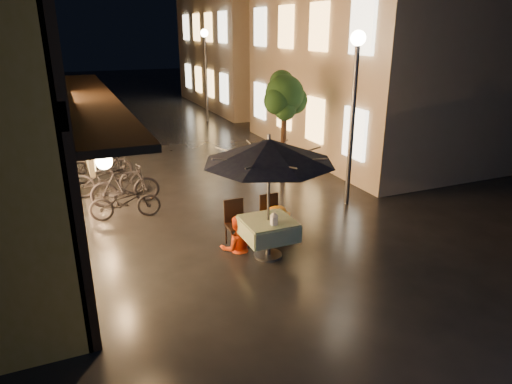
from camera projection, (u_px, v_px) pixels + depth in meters
name	position (u px, v px, depth m)	size (l,w,h in m)	color
ground	(274.00, 258.00, 8.95)	(90.00, 90.00, 0.00)	black
east_building_near	(388.00, 54.00, 16.19)	(7.30, 9.30, 6.80)	#B3A28D
east_building_far	(260.00, 39.00, 26.06)	(7.30, 10.30, 7.30)	#B3A28D
street_tree	(285.00, 97.00, 12.93)	(1.43, 1.20, 3.15)	black
streetlamp_near	(355.00, 88.00, 10.80)	(0.36, 0.36, 4.23)	#59595E
streetlamp_far	(205.00, 59.00, 21.19)	(0.36, 0.36, 4.23)	#59595E
cafe_table	(268.00, 229.00, 8.86)	(0.99, 0.99, 0.78)	#59595E
patio_umbrella	(269.00, 151.00, 8.33)	(2.51, 2.51, 2.46)	#59595E
cafe_chair_left	(236.00, 220.00, 9.37)	(0.42, 0.42, 0.97)	black
cafe_chair_right	(271.00, 215.00, 9.66)	(0.42, 0.42, 0.97)	black
table_lantern	(274.00, 218.00, 8.53)	(0.16, 0.16, 0.25)	white
person_orange	(236.00, 217.00, 9.09)	(0.69, 0.54, 1.42)	#F14312
person_yellow	(277.00, 207.00, 9.42)	(1.00, 0.58, 1.55)	orange
bicycle_0	(125.00, 201.00, 10.71)	(0.57, 1.64, 0.86)	black
bicycle_1	(125.00, 185.00, 11.53)	(0.49, 1.73, 1.04)	black
bicycle_2	(107.00, 178.00, 12.17)	(0.66, 1.90, 1.00)	black
bicycle_3	(100.00, 165.00, 13.18)	(0.51, 1.80, 1.08)	black
bicycle_4	(94.00, 161.00, 13.91)	(0.58, 1.67, 0.87)	black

